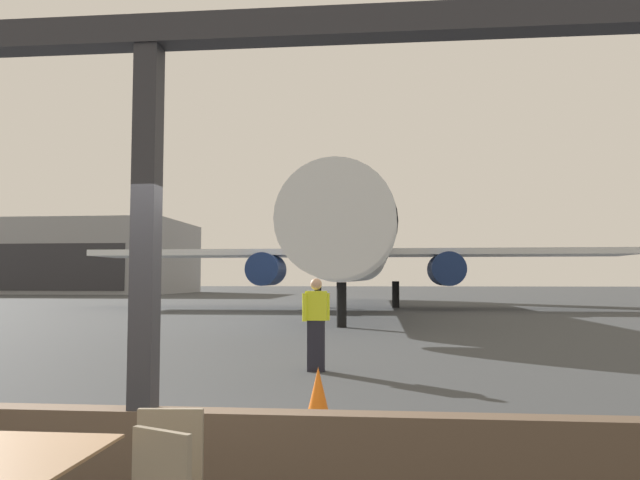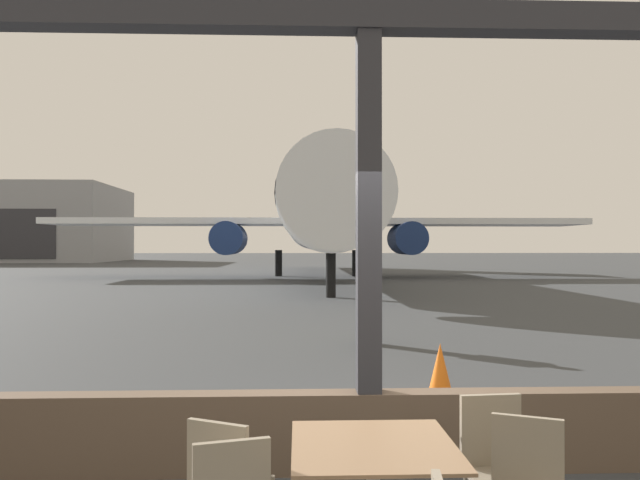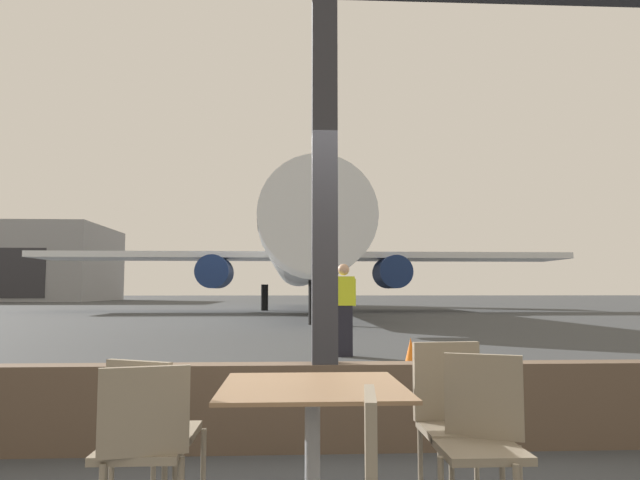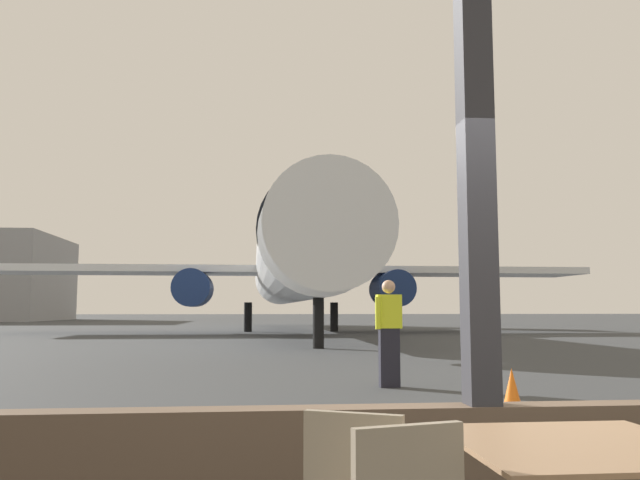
# 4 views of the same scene
# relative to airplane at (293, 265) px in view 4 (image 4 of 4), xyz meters

# --- Properties ---
(ground_plane) EXTENTS (220.00, 220.00, 0.00)m
(ground_plane) POSITION_rel_airplane_xyz_m (-0.61, 9.08, -3.60)
(ground_plane) COLOR #383A3D
(window_frame) EXTENTS (9.16, 0.24, 3.93)m
(window_frame) POSITION_rel_airplane_xyz_m (-0.61, -30.92, -2.24)
(window_frame) COLOR brown
(window_frame) RESTS_ON ground
(airplane) EXTENTS (31.78, 35.86, 10.61)m
(airplane) POSITION_rel_airplane_xyz_m (0.00, 0.00, 0.00)
(airplane) COLOR silver
(airplane) RESTS_ON ground
(ground_crew_worker) EXTENTS (0.50, 0.34, 1.74)m
(ground_crew_worker) POSITION_rel_airplane_xyz_m (0.14, -24.42, -2.70)
(ground_crew_worker) COLOR black
(ground_crew_worker) RESTS_ON ground
(traffic_cone) EXTENTS (0.36, 0.36, 0.66)m
(traffic_cone) POSITION_rel_airplane_xyz_m (0.58, -28.44, -3.29)
(traffic_cone) COLOR orange
(traffic_cone) RESTS_ON ground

